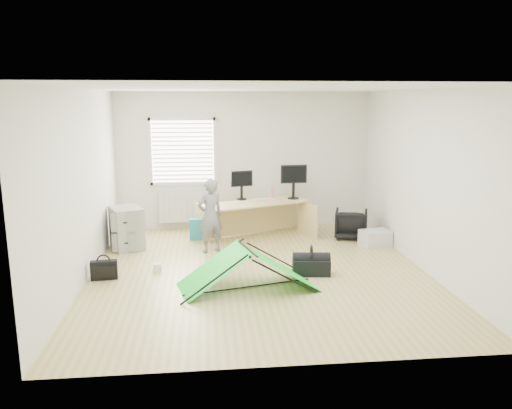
{
  "coord_description": "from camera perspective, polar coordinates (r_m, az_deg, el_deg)",
  "views": [
    {
      "loc": [
        -0.77,
        -7.12,
        2.54
      ],
      "look_at": [
        0.0,
        0.4,
        0.95
      ],
      "focal_mm": 35.0,
      "sensor_mm": 36.0,
      "label": 1
    }
  ],
  "objects": [
    {
      "name": "thermos",
      "position": [
        9.52,
        1.83,
        1.4
      ],
      "size": [
        0.09,
        0.09,
        0.25
      ],
      "primitive_type": "cylinder",
      "rotation": [
        0.0,
        0.0,
        -0.28
      ],
      "color": "#C36D6F",
      "rests_on": "desk"
    },
    {
      "name": "filing_cabinet",
      "position": [
        8.94,
        -14.55,
        -2.61
      ],
      "size": [
        0.68,
        0.76,
        0.73
      ],
      "primitive_type": "cube",
      "rotation": [
        0.0,
        0.0,
        0.42
      ],
      "color": "#939597",
      "rests_on": "ground"
    },
    {
      "name": "keyboard",
      "position": [
        9.5,
        1.33,
        0.65
      ],
      "size": [
        0.43,
        0.28,
        0.02
      ],
      "primitive_type": "cube",
      "rotation": [
        0.0,
        0.0,
        0.39
      ],
      "color": "beige",
      "rests_on": "desk"
    },
    {
      "name": "back_wall",
      "position": [
        9.97,
        -1.39,
        5.02
      ],
      "size": [
        5.0,
        0.02,
        2.7
      ],
      "primitive_type": "cube",
      "color": "silver",
      "rests_on": "ground"
    },
    {
      "name": "monitor_right",
      "position": [
        9.54,
        4.3,
        2.09
      ],
      "size": [
        0.51,
        0.13,
        0.48
      ],
      "primitive_type": "cube",
      "rotation": [
        0.0,
        0.0,
        0.05
      ],
      "color": "black",
      "rests_on": "desk"
    },
    {
      "name": "window",
      "position": [
        9.89,
        -8.36,
        6.01
      ],
      "size": [
        1.2,
        0.06,
        1.2
      ],
      "primitive_type": "cube",
      "color": "silver",
      "rests_on": "back_wall"
    },
    {
      "name": "ground",
      "position": [
        7.6,
        0.31,
        -7.65
      ],
      "size": [
        5.5,
        5.5,
        0.0
      ],
      "primitive_type": "plane",
      "color": "tan",
      "rests_on": "ground"
    },
    {
      "name": "white_box",
      "position": [
        7.76,
        -11.2,
        -7.03
      ],
      "size": [
        0.13,
        0.13,
        0.11
      ],
      "primitive_type": "cube",
      "rotation": [
        0.0,
        0.0,
        0.21
      ],
      "color": "silver",
      "rests_on": "ground"
    },
    {
      "name": "person",
      "position": [
        8.42,
        -5.26,
        -1.31
      ],
      "size": [
        0.54,
        0.47,
        1.26
      ],
      "primitive_type": "imported",
      "rotation": [
        0.0,
        0.0,
        3.6
      ],
      "color": "slate",
      "rests_on": "ground"
    },
    {
      "name": "laptop_bag",
      "position": [
        7.56,
        -16.98,
        -7.18
      ],
      "size": [
        0.39,
        0.15,
        0.28
      ],
      "primitive_type": "cube",
      "rotation": [
        0.0,
        0.0,
        0.12
      ],
      "color": "black",
      "rests_on": "ground"
    },
    {
      "name": "office_chair",
      "position": [
        9.48,
        10.8,
        -2.2
      ],
      "size": [
        0.73,
        0.74,
        0.54
      ],
      "primitive_type": "imported",
      "rotation": [
        0.0,
        0.0,
        2.83
      ],
      "color": "black",
      "rests_on": "ground"
    },
    {
      "name": "storage_crate",
      "position": [
        9.1,
        13.46,
        -3.76
      ],
      "size": [
        0.56,
        0.45,
        0.28
      ],
      "primitive_type": "cube",
      "rotation": [
        0.0,
        0.0,
        0.22
      ],
      "color": "silver",
      "rests_on": "ground"
    },
    {
      "name": "kite",
      "position": [
        6.87,
        -0.97,
        -7.31
      ],
      "size": [
        1.97,
        1.22,
        0.57
      ],
      "primitive_type": null,
      "rotation": [
        0.0,
        0.0,
        0.24
      ],
      "color": "#15DF2B",
      "rests_on": "ground"
    },
    {
      "name": "radiator",
      "position": [
        10.02,
        -8.18,
        -0.28
      ],
      "size": [
        1.0,
        0.12,
        0.6
      ],
      "primitive_type": "cube",
      "color": "silver",
      "rests_on": "back_wall"
    },
    {
      "name": "tote_bag",
      "position": [
        9.3,
        -6.57,
        -2.81
      ],
      "size": [
        0.33,
        0.15,
        0.39
      ],
      "primitive_type": "cube",
      "rotation": [
        0.0,
        0.0,
        -0.03
      ],
      "color": "teal",
      "rests_on": "ground"
    },
    {
      "name": "monitor_left",
      "position": [
        9.44,
        -1.66,
        1.77
      ],
      "size": [
        0.43,
        0.2,
        0.41
      ],
      "primitive_type": "cube",
      "rotation": [
        0.0,
        0.0,
        0.27
      ],
      "color": "black",
      "rests_on": "desk"
    },
    {
      "name": "duffel_bag",
      "position": [
        7.48,
        6.33,
        -7.07
      ],
      "size": [
        0.57,
        0.33,
        0.24
      ],
      "primitive_type": "cube",
      "rotation": [
        0.0,
        0.0,
        -0.1
      ],
      "color": "black",
      "rests_on": "ground"
    },
    {
      "name": "desk",
      "position": [
        9.3,
        -0.03,
        -1.79
      ],
      "size": [
        2.1,
        1.35,
        0.68
      ],
      "primitive_type": "cube",
      "rotation": [
        0.0,
        0.0,
        0.39
      ],
      "color": "tan",
      "rests_on": "ground"
    }
  ]
}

